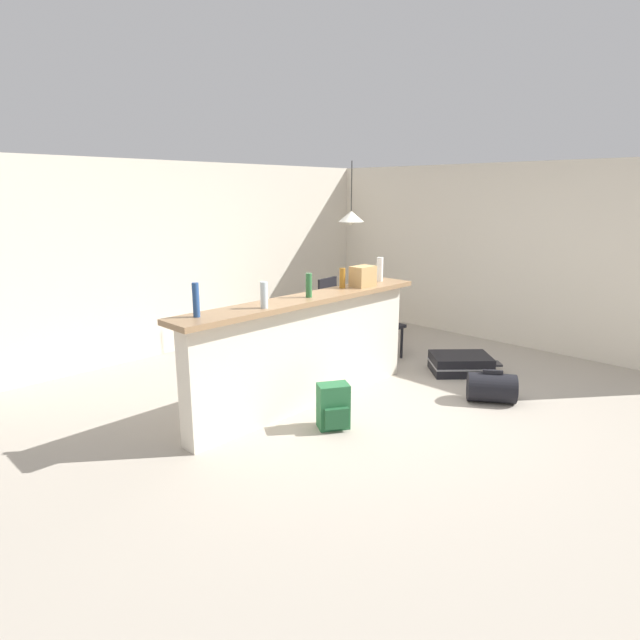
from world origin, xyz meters
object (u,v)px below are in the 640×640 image
Objects in this scene: dining_table at (347,302)px; backpack_green at (333,407)px; bottle_blue at (196,300)px; duffel_bag_black at (492,388)px; bottle_white at (380,269)px; suitcase_flat_black at (461,364)px; bottle_clear at (264,295)px; dining_chair_near_partition at (380,318)px; bottle_amber at (342,278)px; pendant_lamp at (351,216)px; grocery_bag at (363,276)px; dining_chair_far_side at (322,306)px; bottle_green at (309,285)px.

dining_table is 2.62× the size of backpack_green.
bottle_blue is 0.50× the size of duffel_bag_black.
backpack_green is at bearing -156.54° from bottle_white.
backpack_green is at bearing -141.33° from dining_table.
dining_table reaches higher than suitcase_flat_black.
bottle_clear is 0.25× the size of dining_chair_near_partition.
bottle_blue is 3.23m from dining_table.
dining_table is at bearing 90.07° from dining_chair_near_partition.
bottle_amber is 0.26× the size of pendant_lamp.
bottle_white reaches higher than duffel_bag_black.
bottle_white is at bearing 11.63° from grocery_bag.
dining_chair_far_side is at bearing 68.40° from bottle_white.
dining_table is 1.18× the size of dining_chair_near_partition.
bottle_clear is 0.29× the size of pendant_lamp.
dining_chair_far_side is (0.99, 1.57, -0.71)m from grocery_bag.
bottle_blue is at bearing -161.98° from pendant_lamp.
grocery_bag is at bearing 3.11° from bottle_clear.
dining_chair_near_partition is at bearing 13.37° from bottle_clear.
dining_chair_far_side is at bearing 87.47° from dining_table.
bottle_amber is at bearing -161.38° from dining_chair_near_partition.
pendant_lamp is 3.05m from backpack_green.
dining_chair_near_partition is 1.11× the size of suitcase_flat_black.
bottle_blue is 3.47m from dining_chair_far_side.
bottle_amber is 1.89m from suitcase_flat_black.
bottle_white is 1.90m from backpack_green.
dining_chair_far_side reaches higher than dining_table.
grocery_bag is 0.62× the size of backpack_green.
bottle_green is at bearing 163.03° from suitcase_flat_black.
bottle_clear is at bearing -172.05° from bottle_amber.
bottle_blue is 0.34× the size of suitcase_flat_black.
pendant_lamp is 2.90m from duffel_bag_black.
bottle_clear is 0.21× the size of dining_table.
bottle_clear reaches higher than duffel_bag_black.
pendant_lamp is at bearing 18.02° from bottle_blue.
bottle_blue is at bearing -161.51° from dining_table.
bottle_amber is 0.23× the size of dining_chair_far_side.
pendant_lamp reaches higher than backpack_green.
dining_table is at bearing 18.49° from bottle_blue.
bottle_green is 0.28× the size of suitcase_flat_black.
bottle_amber reaches higher than suitcase_flat_black.
dining_chair_near_partition is (0.00, -0.57, -0.13)m from dining_table.
bottle_amber is 0.51× the size of backpack_green.
bottle_amber is (0.60, 0.10, -0.01)m from bottle_green.
pendant_lamp is at bearing 57.84° from bottle_white.
bottle_green is at bearing -164.30° from dining_chair_near_partition.
bottle_clear is at bearing -173.66° from bottle_green.
dining_chair_near_partition is 1.64× the size of duffel_bag_black.
bottle_white reaches higher than bottle_amber.
suitcase_flat_black is (0.16, -1.67, -0.54)m from dining_table.
bottle_clear is 0.28× the size of suitcase_flat_black.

